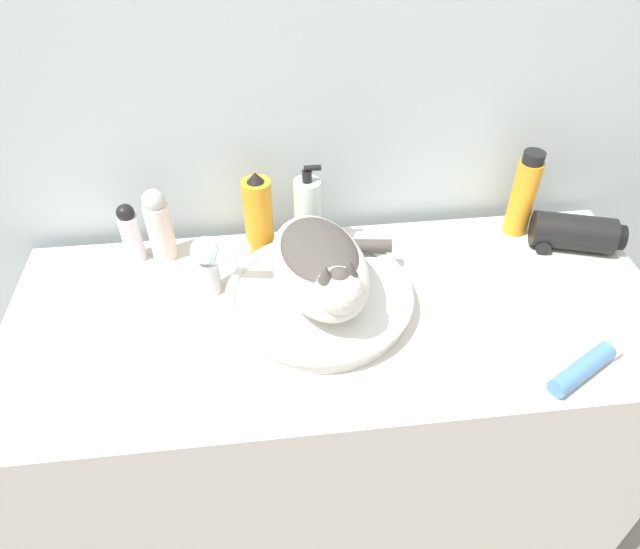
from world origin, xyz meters
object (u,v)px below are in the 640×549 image
Objects in this scene: shampoo_bottle_tall at (524,195)px; hair_dryer at (573,233)px; cream_tube at (586,366)px; cat at (321,264)px; soap_pump_bottle at (308,214)px; spray_bottle_trigger at (258,215)px; faucet at (210,261)px; lotion_bottle_white at (159,225)px; deodorant_stick at (131,232)px.

shampoo_bottle_tall is 1.00× the size of hair_dryer.
cream_tube is 0.37m from hair_dryer.
cream_tube is (0.44, -0.21, -0.10)m from cat.
soap_pump_bottle is (-0.48, 0.00, -0.01)m from shampoo_bottle_tall.
cat reaches higher than spray_bottle_trigger.
spray_bottle_trigger reaches higher than faucet.
faucet is at bearing -49.51° from lotion_bottle_white.
faucet reaches higher than cream_tube.
hair_dryer is (0.89, -0.07, -0.05)m from lotion_bottle_white.
cream_tube is (0.45, -0.42, -0.07)m from soap_pump_bottle.
deodorant_stick is 0.06m from lotion_bottle_white.
soap_pump_bottle is at bearing 0.00° from spray_bottle_trigger.
faucet is at bearing 155.99° from cream_tube.
lotion_bottle_white is 0.87m from cream_tube.
cream_tube is at bearing -37.11° from spray_bottle_trigger.
soap_pump_bottle reaches higher than deodorant_stick.
faucet is 0.78m from hair_dryer.
lotion_bottle_white is (-0.11, 0.13, 0.01)m from faucet.
faucet is 0.21m from deodorant_stick.
soap_pump_bottle reaches higher than spray_bottle_trigger.
cream_tube is at bearing -26.91° from deodorant_stick.
shampoo_bottle_tall is (0.79, 0.00, 0.01)m from lotion_bottle_white.
spray_bottle_trigger is (0.10, 0.13, 0.01)m from faucet.
spray_bottle_trigger reaches higher than cream_tube.
soap_pump_bottle reaches higher than lotion_bottle_white.
cat reaches higher than cream_tube.
spray_bottle_trigger reaches higher than deodorant_stick.
spray_bottle_trigger is 0.96× the size of hair_dryer.
spray_bottle_trigger is (-0.11, 0.20, -0.02)m from cat.
lotion_bottle_white is 0.83× the size of hair_dryer.
faucet is 0.24m from soap_pump_bottle.
shampoo_bottle_tall is (0.68, 0.13, 0.02)m from faucet.
lotion_bottle_white is (0.06, -0.00, 0.01)m from deodorant_stick.
deodorant_stick is 0.68× the size of hair_dryer.
spray_bottle_trigger is at bearing -180.00° from soap_pump_bottle.
soap_pump_bottle reaches higher than hair_dryer.
deodorant_stick is (-0.38, 0.20, -0.05)m from cat.
faucet is (-0.21, 0.08, -0.04)m from cat.
cream_tube is 0.81× the size of hair_dryer.
lotion_bottle_white is at bearing -0.00° from deodorant_stick.
cat is at bearing -88.61° from soap_pump_bottle.
cream_tube is (0.65, -0.29, -0.06)m from faucet.
lotion_bottle_white is at bearing -166.98° from hair_dryer.
deodorant_stick is at bearing 161.84° from faucet.
cat is 0.51m from shampoo_bottle_tall.
soap_pump_bottle is 1.00× the size of hair_dryer.
cat is 0.50m from cream_tube.
hair_dryer is at bearing -4.35° from deodorant_stick.
spray_bottle_trigger is 0.21m from lotion_bottle_white.
spray_bottle_trigger is 0.27m from deodorant_stick.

